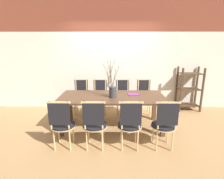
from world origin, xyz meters
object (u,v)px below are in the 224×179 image
at_px(book_stack, 133,94).
at_px(shelving_rack, 189,89).
at_px(chair_far_center, 123,96).
at_px(vase_centerpiece, 113,91).
at_px(chair_near_center, 130,123).
at_px(dining_table, 112,100).

distance_m(book_stack, shelving_rack, 2.00).
distance_m(chair_far_center, vase_centerpiece, 1.06).
bearing_deg(vase_centerpiece, book_stack, 21.62).
distance_m(chair_near_center, chair_far_center, 1.73).
height_order(chair_near_center, shelving_rack, shelving_rack).
height_order(book_stack, shelving_rack, shelving_rack).
xyz_separation_m(dining_table, vase_centerpiece, (0.02, -0.09, 0.23)).
relative_size(chair_near_center, shelving_rack, 0.76).
distance_m(chair_near_center, vase_centerpiece, 0.92).
height_order(dining_table, shelving_rack, shelving_rack).
xyz_separation_m(vase_centerpiece, shelving_rack, (2.17, 1.22, -0.26)).
bearing_deg(chair_near_center, chair_far_center, 91.22).
bearing_deg(shelving_rack, chair_near_center, -133.14).
bearing_deg(chair_far_center, dining_table, 71.86).
xyz_separation_m(dining_table, chair_near_center, (0.32, -0.86, -0.15)).
xyz_separation_m(chair_near_center, vase_centerpiece, (-0.30, 0.78, 0.38)).
xyz_separation_m(dining_table, book_stack, (0.48, 0.10, 0.10)).
bearing_deg(shelving_rack, dining_table, -152.68).
bearing_deg(dining_table, chair_near_center, -69.68).
height_order(chair_far_center, vase_centerpiece, vase_centerpiece).
distance_m(chair_near_center, shelving_rack, 2.74).
distance_m(dining_table, book_stack, 0.50).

